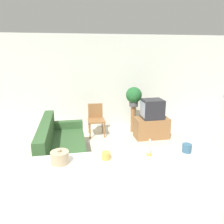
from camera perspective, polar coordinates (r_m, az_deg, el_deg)
ground_plane at (r=3.72m, az=-1.50°, el=-21.41°), size 14.00×14.00×0.00m
wall_back at (r=6.44m, az=-6.41°, el=7.61°), size 9.00×0.06×2.70m
couch at (r=4.61m, az=-13.08°, el=-9.61°), size 0.86×1.96×0.89m
tv_stand at (r=5.91m, az=10.26°, el=-4.08°), size 0.89×0.47×0.54m
television at (r=5.76m, az=10.45°, el=0.80°), size 0.54×0.45×0.50m
wooden_chair at (r=5.97m, az=-4.21°, el=-1.54°), size 0.44×0.44×0.85m
plant_stand at (r=6.24m, az=5.56°, el=-1.81°), size 0.15×0.15×0.75m
potted_plant at (r=6.07m, az=5.73°, el=4.24°), size 0.44×0.44×0.54m
foreground_counter at (r=2.89m, az=0.62°, el=-21.05°), size 2.77×0.44×1.03m
decorative_bowl at (r=2.55m, az=-13.47°, el=-11.44°), size 0.21×0.21×0.19m
candle_jar at (r=2.58m, az=-1.52°, el=-11.33°), size 0.10×0.10×0.09m
candlestick at (r=2.70m, az=9.75°, el=-9.86°), size 0.07×0.07×0.21m
coffee_tin at (r=2.90m, az=18.97°, el=-8.90°), size 0.12×0.12×0.11m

